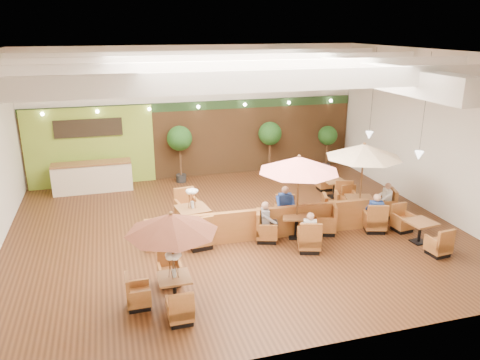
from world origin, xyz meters
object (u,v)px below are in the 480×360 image
object	(u,v)px
service_counter	(93,177)
topiary_1	(270,136)
diner_1	(285,203)
booth_divider	(262,224)
table_5	(334,189)
table_3	(193,218)
topiary_2	(328,137)
table_4	(420,232)
topiary_0	(180,141)
diner_2	(267,218)
diner_3	(376,209)
table_1	(298,182)
table_2	(362,168)
diner_0	(310,227)
table_0	(170,238)
diner_4	(386,196)

from	to	relation	value
service_counter	topiary_1	distance (m)	7.50
service_counter	diner_1	xyz separation A→B (m)	(6.07, -5.17, 0.20)
booth_divider	table_5	distance (m)	4.68
table_3	topiary_2	xyz separation A→B (m)	(7.09, 5.13, 0.98)
table_3	table_4	size ratio (longest dim) A/B	1.24
topiary_0	diner_2	world-z (taller)	topiary_0
table_4	diner_3	size ratio (longest dim) A/B	2.86
topiary_1	diner_2	size ratio (longest dim) A/B	2.86
booth_divider	table_1	distance (m)	1.69
booth_divider	topiary_2	size ratio (longest dim) A/B	3.53
table_1	table_4	size ratio (longest dim) A/B	1.16
table_1	table_2	bearing A→B (deg)	33.29
topiary_2	diner_0	bearing A→B (deg)	-119.20
topiary_1	topiary_0	bearing A→B (deg)	-180.00
diner_1	diner_3	bearing A→B (deg)	162.87
table_1	topiary_0	bearing A→B (deg)	129.97
topiary_2	table_1	bearing A→B (deg)	-122.79
table_2	table_4	distance (m)	2.69
table_0	topiary_1	xyz separation A→B (m)	(5.52, 8.86, 0.07)
topiary_0	topiary_1	xyz separation A→B (m)	(3.90, 0.00, -0.04)
booth_divider	topiary_0	world-z (taller)	topiary_0
booth_divider	diner_0	distance (m)	1.58
table_1	service_counter	bearing A→B (deg)	152.68
table_3	diner_3	distance (m)	5.75
table_4	topiary_0	distance (m)	9.85
booth_divider	table_4	xyz separation A→B (m)	(4.47, -1.55, -0.16)
topiary_0	diner_0	world-z (taller)	topiary_0
diner_2	diner_3	xyz separation A→B (m)	(3.51, -0.29, 0.00)
table_4	topiary_2	size ratio (longest dim) A/B	1.18
topiary_1	booth_divider	bearing A→B (deg)	-111.24
table_4	topiary_0	bearing A→B (deg)	121.72
diner_2	diner_3	distance (m)	3.53
booth_divider	topiary_1	xyz separation A→B (m)	(2.39, 6.14, 1.25)
table_3	diner_4	bearing A→B (deg)	-12.16
topiary_1	topiary_2	xyz separation A→B (m)	(2.73, 0.00, -0.25)
topiary_0	booth_divider	bearing A→B (deg)	-76.14
table_3	table_4	xyz separation A→B (m)	(6.43, -2.56, -0.18)
table_5	diner_4	distance (m)	2.39
booth_divider	topiary_2	xyz separation A→B (m)	(5.12, 6.14, 1.00)
booth_divider	topiary_0	size ratio (longest dim) A/B	2.96
booth_divider	topiary_2	bearing A→B (deg)	51.90
diner_3	table_0	bearing A→B (deg)	-141.94
table_2	diner_2	bearing A→B (deg)	-152.00
table_5	topiary_1	distance (m)	3.95
topiary_0	topiary_1	world-z (taller)	topiary_0
topiary_1	diner_4	world-z (taller)	topiary_1
booth_divider	topiary_1	world-z (taller)	topiary_1
table_2	topiary_1	xyz separation A→B (m)	(-1.20, 5.64, -0.09)
table_2	diner_1	distance (m)	2.77
topiary_2	diner_3	xyz separation A→B (m)	(-1.54, -6.62, -0.72)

